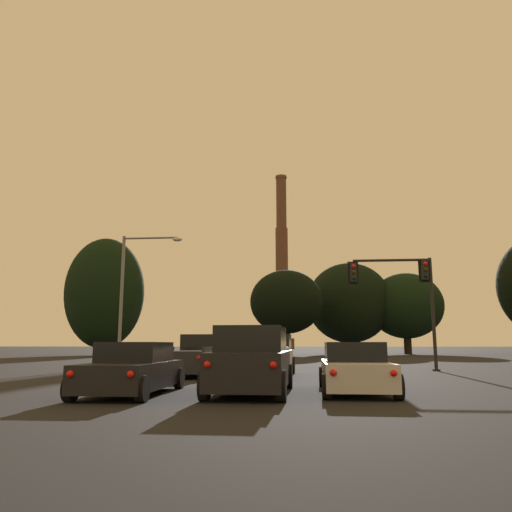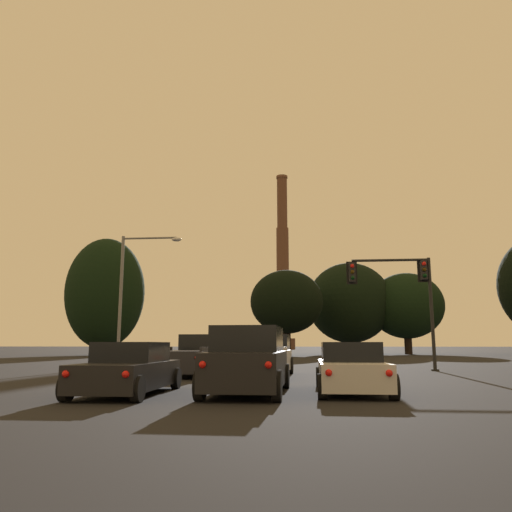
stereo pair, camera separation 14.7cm
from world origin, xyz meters
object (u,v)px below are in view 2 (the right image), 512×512
object	(u,v)px
pickup_truck_center_lane_front	(265,357)
suv_center_lane_second	(248,361)
traffic_light_overhead_right	(402,285)
sedan_left_lane_second	(129,370)
street_lamp	(131,284)
sedan_right_lane_second	(351,369)
pickup_truck_left_lane_front	(195,357)
smokestack	(283,279)

from	to	relation	value
pickup_truck_center_lane_front	suv_center_lane_second	distance (m)	7.86
suv_center_lane_second	traffic_light_overhead_right	bearing A→B (deg)	62.97
sedan_left_lane_second	street_lamp	world-z (taller)	street_lamp
sedan_right_lane_second	traffic_light_overhead_right	world-z (taller)	traffic_light_overhead_right
sedan_left_lane_second	suv_center_lane_second	size ratio (longest dim) A/B	0.96
sedan_left_lane_second	pickup_truck_center_lane_front	distance (m)	8.86
street_lamp	traffic_light_overhead_right	bearing A→B (deg)	-11.37
pickup_truck_left_lane_front	traffic_light_overhead_right	xyz separation A→B (m)	(10.19, 4.83, 3.72)
pickup_truck_left_lane_front	smokestack	world-z (taller)	smokestack
suv_center_lane_second	smokestack	distance (m)	121.39
sedan_left_lane_second	sedan_right_lane_second	bearing A→B (deg)	9.07
traffic_light_overhead_right	smokestack	distance (m)	108.56
sedan_right_lane_second	pickup_truck_center_lane_front	bearing A→B (deg)	113.60
traffic_light_overhead_right	smokestack	size ratio (longest dim) A/B	0.12
sedan_right_lane_second	traffic_light_overhead_right	bearing A→B (deg)	72.85
pickup_truck_left_lane_front	traffic_light_overhead_right	distance (m)	11.87
pickup_truck_left_lane_front	smokestack	distance (m)	113.36
traffic_light_overhead_right	street_lamp	distance (m)	16.43
pickup_truck_left_lane_front	suv_center_lane_second	distance (m)	8.73
pickup_truck_center_lane_front	street_lamp	bearing A→B (deg)	139.83
pickup_truck_center_lane_front	street_lamp	xyz separation A→B (m)	(-9.09, 8.30, 4.33)
sedan_left_lane_second	suv_center_lane_second	xyz separation A→B (m)	(3.30, 0.41, 0.23)
sedan_left_lane_second	sedan_right_lane_second	world-z (taller)	same
pickup_truck_left_lane_front	street_lamp	xyz separation A→B (m)	(-5.91, 8.07, 4.33)
sedan_left_lane_second	street_lamp	xyz separation A→B (m)	(-5.90, 16.56, 4.47)
pickup_truck_left_lane_front	suv_center_lane_second	bearing A→B (deg)	-66.38
pickup_truck_left_lane_front	suv_center_lane_second	size ratio (longest dim) A/B	1.12
sedan_left_lane_second	smokestack	world-z (taller)	smokestack
pickup_truck_center_lane_front	street_lamp	distance (m)	13.05
smokestack	street_lamp	bearing A→B (deg)	-93.04
street_lamp	pickup_truck_left_lane_front	bearing A→B (deg)	-53.78
sedan_left_lane_second	street_lamp	bearing A→B (deg)	109.02
pickup_truck_left_lane_front	sedan_left_lane_second	bearing A→B (deg)	-88.60
sedan_left_lane_second	sedan_right_lane_second	distance (m)	6.30
sedan_left_lane_second	traffic_light_overhead_right	size ratio (longest dim) A/B	0.79
pickup_truck_center_lane_front	traffic_light_overhead_right	xyz separation A→B (m)	(7.01, 5.06, 3.72)
sedan_left_lane_second	pickup_truck_left_lane_front	bearing A→B (deg)	89.34
sedan_right_lane_second	suv_center_lane_second	bearing A→B (deg)	-166.54
pickup_truck_left_lane_front	smokestack	bearing A→B (deg)	91.67
sedan_right_lane_second	smokestack	xyz separation A→B (m)	(-6.59, 119.36, 18.17)
pickup_truck_center_lane_front	smokestack	distance (m)	113.64
pickup_truck_left_lane_front	traffic_light_overhead_right	bearing A→B (deg)	26.83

